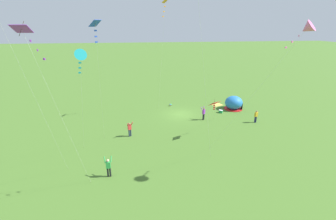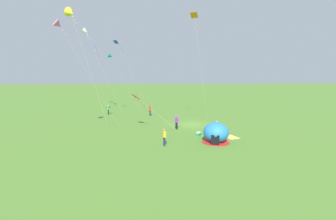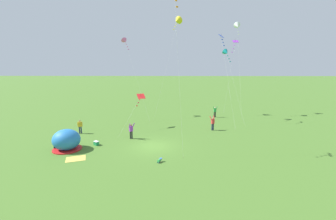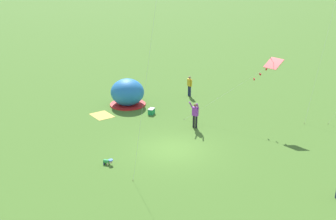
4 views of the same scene
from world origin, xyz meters
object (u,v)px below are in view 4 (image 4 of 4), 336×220
popup_tent (127,93)px  toddler_crawling (108,161)px  kite_red (271,65)px  cooler_box (151,111)px  person_watching_sky (195,114)px  person_center_field (190,85)px

popup_tent → toddler_crawling: bearing=-16.6°
popup_tent → kite_red: kite_red is taller
cooler_box → kite_red: (3.81, 7.31, 3.87)m
cooler_box → person_watching_sky: person_watching_sky is taller
toddler_crawling → kite_red: kite_red is taller
person_center_field → kite_red: 8.45m
person_watching_sky → cooler_box: bearing=-146.6°
popup_tent → toddler_crawling: (9.54, -2.85, -0.82)m
toddler_crawling → person_watching_sky: bearing=119.8°
cooler_box → person_watching_sky: size_ratio=0.34×
cooler_box → toddler_crawling: size_ratio=1.22×
person_watching_sky → kite_red: kite_red is taller
popup_tent → kite_red: bearing=53.6°
person_watching_sky → kite_red: bearing=84.9°
toddler_crawling → person_watching_sky: person_watching_sky is taller
cooler_box → kite_red: kite_red is taller
cooler_box → person_center_field: person_center_field is taller
kite_red → popup_tent: bearing=-126.4°
popup_tent → person_center_field: size_ratio=1.63×
cooler_box → toddler_crawling: cooler_box is taller
toddler_crawling → person_watching_sky: size_ratio=0.28×
toddler_crawling → kite_red: 12.54m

